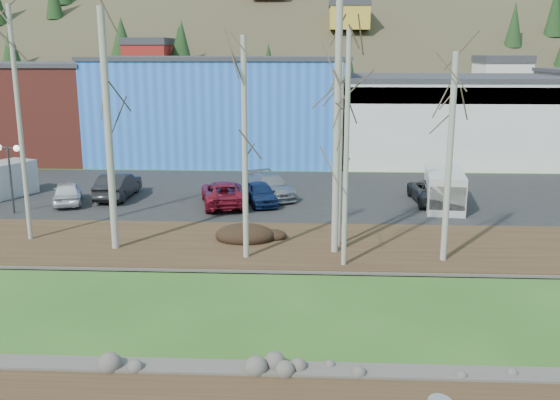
# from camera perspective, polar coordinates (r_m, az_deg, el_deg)

# --- Properties ---
(dirt_strip) EXTENTS (80.00, 1.80, 0.03)m
(dirt_strip) POSITION_cam_1_polar(r_m,az_deg,el_deg) (17.21, -1.85, -16.86)
(dirt_strip) COLOR #382616
(dirt_strip) RESTS_ON ground
(near_bank_rocks) EXTENTS (80.00, 0.80, 0.50)m
(near_bank_rocks) POSITION_cam_1_polar(r_m,az_deg,el_deg) (18.08, -1.58, -15.30)
(near_bank_rocks) COLOR #47423D
(near_bank_rocks) RESTS_ON ground
(river) EXTENTS (80.00, 8.00, 0.90)m
(river) POSITION_cam_1_polar(r_m,az_deg,el_deg) (21.76, -0.73, -10.12)
(river) COLOR black
(river) RESTS_ON ground
(far_bank_rocks) EXTENTS (80.00, 0.80, 0.46)m
(far_bank_rocks) POSITION_cam_1_polar(r_m,az_deg,el_deg) (25.56, -0.15, -6.45)
(far_bank_rocks) COLOR #47423D
(far_bank_rocks) RESTS_ON ground
(far_bank) EXTENTS (80.00, 7.00, 0.15)m
(far_bank) POSITION_cam_1_polar(r_m,az_deg,el_deg) (28.56, 0.19, -4.13)
(far_bank) COLOR #382616
(far_bank) RESTS_ON ground
(parking_lot) EXTENTS (80.00, 14.00, 0.14)m
(parking_lot) POSITION_cam_1_polar(r_m,az_deg,el_deg) (38.70, 0.93, 0.55)
(parking_lot) COLOR black
(parking_lot) RESTS_ON ground
(building_brick) EXTENTS (16.32, 12.24, 7.80)m
(building_brick) POSITION_cam_1_polar(r_m,az_deg,el_deg) (57.75, -23.29, 7.60)
(building_brick) COLOR maroon
(building_brick) RESTS_ON ground
(building_blue) EXTENTS (20.40, 12.24, 8.30)m
(building_blue) POSITION_cam_1_polar(r_m,az_deg,el_deg) (52.41, -5.15, 8.41)
(building_blue) COLOR blue
(building_blue) RESTS_ON ground
(building_white) EXTENTS (18.36, 12.24, 6.80)m
(building_white) POSITION_cam_1_polar(r_m,az_deg,el_deg) (53.05, 14.66, 7.29)
(building_white) COLOR silver
(building_white) RESTS_ON ground
(dirt_mound) EXTENTS (2.78, 1.96, 0.55)m
(dirt_mound) POSITION_cam_1_polar(r_m,az_deg,el_deg) (29.06, -3.23, -3.12)
(dirt_mound) COLOR black
(dirt_mound) RESTS_ON far_bank
(birch_0) EXTENTS (0.21, 0.21, 10.55)m
(birch_0) POSITION_cam_1_polar(r_m,az_deg,el_deg) (30.50, -22.69, 6.26)
(birch_0) COLOR #BAB5A7
(birch_0) RESTS_ON far_bank
(birch_1) EXTENTS (0.31, 0.31, 10.37)m
(birch_1) POSITION_cam_1_polar(r_m,az_deg,el_deg) (27.79, -15.42, 6.01)
(birch_1) COLOR #BAB5A7
(birch_1) RESTS_ON far_bank
(birch_2) EXTENTS (0.24, 0.24, 9.19)m
(birch_2) POSITION_cam_1_polar(r_m,az_deg,el_deg) (25.67, -3.24, 4.56)
(birch_2) COLOR #BAB5A7
(birch_2) RESTS_ON far_bank
(birch_3) EXTENTS (0.21, 0.21, 8.11)m
(birch_3) POSITION_cam_1_polar(r_m,az_deg,el_deg) (27.54, 5.50, 3.99)
(birch_3) COLOR #BAB5A7
(birch_3) RESTS_ON far_bank
(birch_4) EXTENTS (0.20, 0.20, 9.43)m
(birch_4) POSITION_cam_1_polar(r_m,az_deg,el_deg) (24.78, 6.08, 4.47)
(birch_4) COLOR #BAB5A7
(birch_4) RESTS_ON far_bank
(birch_5) EXTENTS (0.30, 0.30, 11.67)m
(birch_5) POSITION_cam_1_polar(r_m,az_deg,el_deg) (26.31, 5.26, 7.47)
(birch_5) COLOR #BAB5A7
(birch_5) RESTS_ON far_bank
(birch_6) EXTENTS (0.26, 0.26, 8.55)m
(birch_6) POSITION_cam_1_polar(r_m,az_deg,el_deg) (26.21, 15.22, 3.59)
(birch_6) COLOR #BAB5A7
(birch_6) RESTS_ON far_bank
(street_lamp) EXTENTS (1.41, 0.55, 3.74)m
(street_lamp) POSITION_cam_1_polar(r_m,az_deg,el_deg) (36.20, -23.56, 3.40)
(street_lamp) COLOR #262628
(street_lamp) RESTS_ON parking_lot
(car_0) EXTENTS (2.73, 4.14, 1.31)m
(car_0) POSITION_cam_1_polar(r_m,az_deg,el_deg) (37.84, -18.87, 0.65)
(car_0) COLOR white
(car_0) RESTS_ON parking_lot
(car_1) EXTENTS (1.66, 4.66, 1.53)m
(car_1) POSITION_cam_1_polar(r_m,az_deg,el_deg) (38.43, -14.60, 1.30)
(car_1) COLOR black
(car_1) RESTS_ON parking_lot
(car_2) EXTENTS (3.38, 5.42, 1.40)m
(car_2) POSITION_cam_1_polar(r_m,az_deg,el_deg) (35.58, -5.18, 0.62)
(car_2) COLOR maroon
(car_2) RESTS_ON parking_lot
(car_3) EXTENTS (3.69, 5.06, 1.36)m
(car_3) POSITION_cam_1_polar(r_m,az_deg,el_deg) (37.40, -0.88, 1.28)
(car_3) COLOR gray
(car_3) RESTS_ON parking_lot
(car_4) EXTENTS (2.54, 4.01, 1.27)m
(car_4) POSITION_cam_1_polar(r_m,az_deg,el_deg) (35.71, -1.80, 0.61)
(car_4) COLOR navy
(car_4) RESTS_ON parking_lot
(car_5) EXTENTS (2.52, 5.07, 1.38)m
(car_5) POSITION_cam_1_polar(r_m,az_deg,el_deg) (37.22, 13.79, 0.84)
(car_5) COLOR #28282B
(car_5) RESTS_ON parking_lot
(van_white) EXTENTS (2.53, 4.91, 2.06)m
(van_white) POSITION_cam_1_polar(r_m,az_deg,el_deg) (35.92, 14.80, 0.89)
(van_white) COLOR silver
(van_white) RESTS_ON parking_lot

